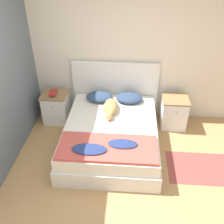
{
  "coord_description": "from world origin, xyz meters",
  "views": [
    {
      "loc": [
        0.27,
        -2.4,
        3.02
      ],
      "look_at": [
        -0.01,
        1.25,
        0.58
      ],
      "focal_mm": 42.0,
      "sensor_mm": 36.0,
      "label": 1
    }
  ],
  "objects_px": {
    "bed": "(111,135)",
    "pillow_left": "(99,97)",
    "nightstand_left": "(56,107)",
    "pillow_right": "(129,98)",
    "dog": "(110,108)",
    "book_stack": "(53,93)",
    "nightstand_right": "(174,112)"
  },
  "relations": [
    {
      "from": "bed",
      "to": "dog",
      "type": "distance_m",
      "value": 0.49
    },
    {
      "from": "bed",
      "to": "book_stack",
      "type": "height_order",
      "value": "book_stack"
    },
    {
      "from": "bed",
      "to": "dog",
      "type": "height_order",
      "value": "dog"
    },
    {
      "from": "pillow_right",
      "to": "pillow_left",
      "type": "bearing_deg",
      "value": 180.0
    },
    {
      "from": "bed",
      "to": "nightstand_right",
      "type": "xyz_separation_m",
      "value": [
        1.12,
        0.71,
        0.06
      ]
    },
    {
      "from": "dog",
      "to": "nightstand_right",
      "type": "bearing_deg",
      "value": 16.49
    },
    {
      "from": "book_stack",
      "to": "dog",
      "type": "bearing_deg",
      "value": -16.15
    },
    {
      "from": "book_stack",
      "to": "bed",
      "type": "bearing_deg",
      "value": -31.05
    },
    {
      "from": "pillow_left",
      "to": "nightstand_right",
      "type": "bearing_deg",
      "value": -1.2
    },
    {
      "from": "bed",
      "to": "book_stack",
      "type": "relative_size",
      "value": 8.44
    },
    {
      "from": "bed",
      "to": "pillow_right",
      "type": "bearing_deg",
      "value": 69.36
    },
    {
      "from": "pillow_left",
      "to": "pillow_right",
      "type": "xyz_separation_m",
      "value": [
        0.56,
        0.0,
        0.0
      ]
    },
    {
      "from": "nightstand_right",
      "to": "book_stack",
      "type": "bearing_deg",
      "value": -179.26
    },
    {
      "from": "pillow_left",
      "to": "book_stack",
      "type": "relative_size",
      "value": 2.16
    },
    {
      "from": "bed",
      "to": "book_stack",
      "type": "xyz_separation_m",
      "value": [
        -1.13,
        0.68,
        0.39
      ]
    },
    {
      "from": "bed",
      "to": "pillow_right",
      "type": "height_order",
      "value": "pillow_right"
    },
    {
      "from": "nightstand_right",
      "to": "book_stack",
      "type": "height_order",
      "value": "book_stack"
    },
    {
      "from": "nightstand_right",
      "to": "book_stack",
      "type": "relative_size",
      "value": 2.58
    },
    {
      "from": "book_stack",
      "to": "nightstand_right",
      "type": "bearing_deg",
      "value": 0.74
    },
    {
      "from": "pillow_left",
      "to": "nightstand_left",
      "type": "bearing_deg",
      "value": -178.0
    },
    {
      "from": "nightstand_left",
      "to": "pillow_left",
      "type": "distance_m",
      "value": 0.88
    },
    {
      "from": "bed",
      "to": "pillow_right",
      "type": "xyz_separation_m",
      "value": [
        0.28,
        0.74,
        0.32
      ]
    },
    {
      "from": "nightstand_left",
      "to": "pillow_left",
      "type": "xyz_separation_m",
      "value": [
        0.85,
        0.03,
        0.25
      ]
    },
    {
      "from": "dog",
      "to": "book_stack",
      "type": "bearing_deg",
      "value": 163.85
    },
    {
      "from": "bed",
      "to": "nightstand_right",
      "type": "bearing_deg",
      "value": 32.31
    },
    {
      "from": "nightstand_left",
      "to": "nightstand_right",
      "type": "bearing_deg",
      "value": 0.0
    },
    {
      "from": "bed",
      "to": "pillow_left",
      "type": "relative_size",
      "value": 3.92
    },
    {
      "from": "dog",
      "to": "book_stack",
      "type": "xyz_separation_m",
      "value": [
        -1.09,
        0.32,
        0.07
      ]
    },
    {
      "from": "bed",
      "to": "nightstand_right",
      "type": "height_order",
      "value": "nightstand_right"
    },
    {
      "from": "bed",
      "to": "nightstand_left",
      "type": "xyz_separation_m",
      "value": [
        -1.12,
        0.71,
        0.06
      ]
    },
    {
      "from": "nightstand_right",
      "to": "dog",
      "type": "bearing_deg",
      "value": -163.51
    },
    {
      "from": "bed",
      "to": "pillow_right",
      "type": "distance_m",
      "value": 0.85
    }
  ]
}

